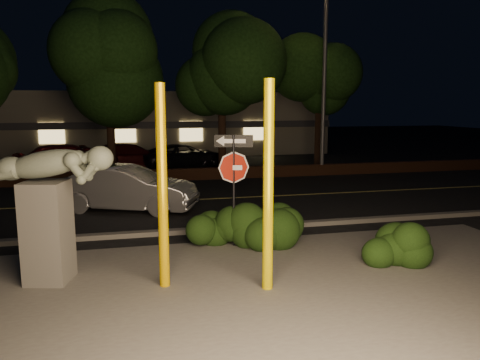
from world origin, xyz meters
The scene contains 23 objects.
ground centered at (0.00, 10.00, 0.00)m, with size 90.00×90.00×0.00m, color black.
patio centered at (0.00, -1.00, 0.01)m, with size 14.00×6.00×0.02m, color #4C4944.
road centered at (0.00, 7.00, 0.01)m, with size 80.00×8.00×0.01m, color black.
lane_marking centered at (0.00, 7.00, 0.02)m, with size 80.00×0.12×0.01m, color #B5A348.
curb centered at (0.00, 2.90, 0.06)m, with size 80.00×0.25×0.12m, color #4C4944.
brick_wall centered at (0.00, 11.30, 0.25)m, with size 40.00×0.35×0.50m, color #452616.
parking_lot centered at (0.00, 17.00, 0.01)m, with size 40.00×12.00×0.01m, color black.
building centered at (0.00, 24.99, 2.00)m, with size 22.00×10.20×4.00m.
tree_far_b centered at (-2.50, 13.20, 6.05)m, with size 5.20×5.20×8.41m.
tree_far_c centered at (2.50, 12.80, 5.66)m, with size 4.80×4.80×7.84m.
tree_far_d centered at (7.50, 13.30, 5.42)m, with size 4.40×4.40×7.42m.
yellow_pole_left centered at (-1.20, -0.49, 1.80)m, with size 0.18×0.18×3.59m, color #E0AE00.
yellow_pole_right centered at (0.55, -1.04, 1.83)m, with size 0.18×0.18×3.65m, color #E6CD00.
signpost centered at (0.54, 1.59, 1.82)m, with size 0.84×0.26×2.56m.
sculpture centered at (-3.18, 0.22, 1.55)m, with size 2.34×1.15×2.51m.
hedge_center centered at (0.39, 1.82, 0.53)m, with size 2.02×0.95×1.05m, color black.
hedge_right centered at (1.44, 1.44, 0.62)m, with size 1.88×1.01×1.23m, color black.
hedge_far_right centered at (3.51, -0.32, 0.50)m, with size 1.45×0.91×1.01m, color black.
streetlight centered at (6.65, 11.19, 5.26)m, with size 1.31×0.52×8.84m.
silver_sedan centered at (-1.83, 5.87, 0.69)m, with size 1.46×4.18×1.38m, color silver.
parked_car_red centered at (-4.44, 13.71, 0.78)m, with size 1.83×4.56×1.55m, color maroon.
parked_car_darkred centered at (-1.68, 14.97, 0.67)m, with size 1.88×4.61×1.34m, color #3B0C0D.
parked_car_dark centered at (1.02, 14.95, 0.62)m, with size 2.07×4.49×1.25m, color black.
Camera 1 is at (-1.74, -8.56, 3.23)m, focal length 35.00 mm.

